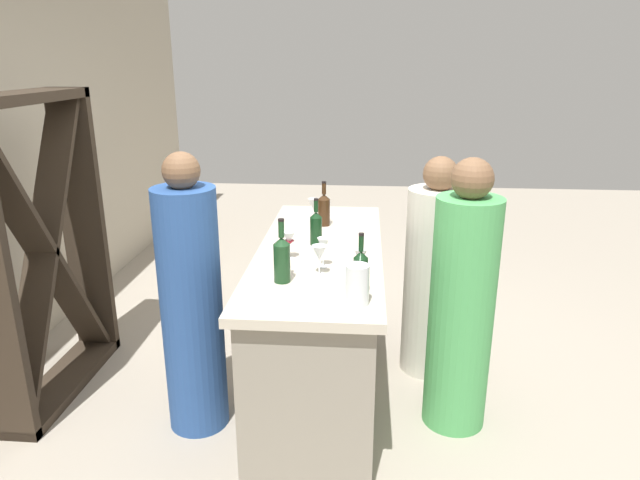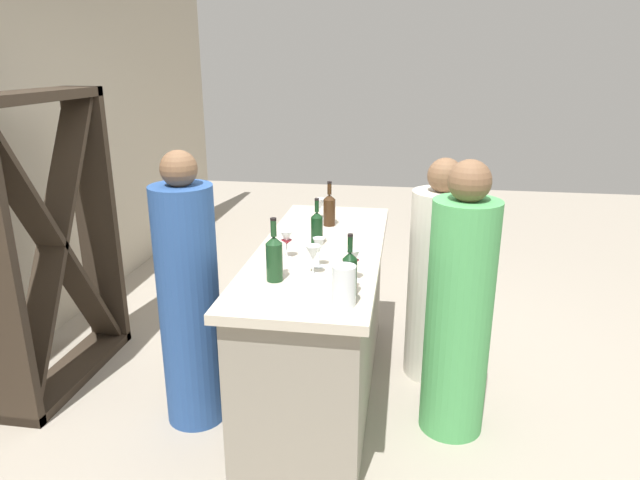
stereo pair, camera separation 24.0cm
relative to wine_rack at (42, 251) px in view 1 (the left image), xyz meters
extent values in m
plane|color=#9E9384|center=(0.13, -1.65, -0.92)|extent=(12.00, 12.00, 0.00)
cube|color=gray|center=(0.13, -1.65, -0.47)|extent=(1.89, 0.65, 0.89)
cube|color=beige|center=(0.13, -1.65, 0.00)|extent=(1.97, 0.73, 0.05)
cube|color=#33281E|center=(0.52, 0.00, 0.00)|extent=(0.06, 0.28, 1.84)
cube|color=#33281E|center=(0.00, 0.00, 0.89)|extent=(1.11, 0.28, 0.06)
cube|color=#33281E|center=(0.00, 0.00, -0.89)|extent=(1.11, 0.28, 0.06)
cube|color=#33281E|center=(0.00, 0.00, 0.00)|extent=(1.02, 0.20, 1.74)
cube|color=#33281E|center=(0.00, 0.00, 0.00)|extent=(1.02, 0.20, 1.74)
cylinder|color=black|center=(-0.54, -1.89, 0.11)|extent=(0.07, 0.07, 0.18)
cone|color=black|center=(-0.54, -1.89, 0.22)|extent=(0.07, 0.07, 0.03)
cylinder|color=black|center=(-0.54, -1.89, 0.28)|extent=(0.02, 0.02, 0.08)
cylinder|color=black|center=(-0.54, -1.89, 0.32)|extent=(0.03, 0.03, 0.01)
cylinder|color=#193D1E|center=(-0.41, -1.50, 0.12)|extent=(0.08, 0.08, 0.20)
cone|color=#193D1E|center=(-0.41, -1.50, 0.24)|extent=(0.08, 0.08, 0.04)
cylinder|color=#193D1E|center=(-0.41, -1.50, 0.30)|extent=(0.03, 0.03, 0.08)
cylinder|color=black|center=(-0.41, -1.50, 0.35)|extent=(0.03, 0.03, 0.01)
cylinder|color=black|center=(0.19, -1.62, 0.11)|extent=(0.07, 0.07, 0.17)
cone|color=black|center=(0.19, -1.62, 0.21)|extent=(0.07, 0.07, 0.03)
cylinder|color=black|center=(0.19, -1.62, 0.26)|extent=(0.03, 0.03, 0.07)
cylinder|color=black|center=(0.19, -1.62, 0.30)|extent=(0.03, 0.03, 0.01)
cylinder|color=#331E0F|center=(0.60, -1.64, 0.11)|extent=(0.08, 0.08, 0.18)
cone|color=#331E0F|center=(0.60, -1.64, 0.22)|extent=(0.08, 0.08, 0.03)
cylinder|color=#331E0F|center=(0.60, -1.64, 0.27)|extent=(0.03, 0.03, 0.07)
cylinder|color=black|center=(0.60, -1.64, 0.32)|extent=(0.03, 0.03, 0.01)
cylinder|color=white|center=(-0.35, -1.89, 0.03)|extent=(0.07, 0.07, 0.00)
cylinder|color=white|center=(-0.35, -1.89, 0.07)|extent=(0.01, 0.01, 0.08)
cone|color=white|center=(-0.35, -1.89, 0.15)|extent=(0.07, 0.07, 0.08)
cone|color=maroon|center=(-0.35, -1.89, 0.12)|extent=(0.06, 0.06, 0.03)
cylinder|color=white|center=(-0.19, -1.69, 0.03)|extent=(0.06, 0.06, 0.00)
cylinder|color=white|center=(-0.19, -1.69, 0.06)|extent=(0.01, 0.01, 0.07)
cone|color=white|center=(-0.19, -1.69, 0.14)|extent=(0.07, 0.07, 0.09)
cylinder|color=white|center=(-0.31, -1.68, 0.03)|extent=(0.06, 0.06, 0.00)
cylinder|color=white|center=(-0.31, -1.68, 0.07)|extent=(0.01, 0.01, 0.08)
cone|color=white|center=(-0.31, -1.68, 0.14)|extent=(0.08, 0.08, 0.08)
cylinder|color=white|center=(0.75, -1.55, 0.03)|extent=(0.06, 0.06, 0.00)
cylinder|color=white|center=(0.75, -1.55, 0.06)|extent=(0.01, 0.01, 0.06)
cone|color=white|center=(0.75, -1.55, 0.13)|extent=(0.07, 0.07, 0.08)
cylinder|color=white|center=(-0.07, -1.49, 0.03)|extent=(0.06, 0.06, 0.00)
cylinder|color=white|center=(-0.07, -1.49, 0.07)|extent=(0.01, 0.01, 0.08)
cone|color=white|center=(-0.07, -1.49, 0.14)|extent=(0.07, 0.07, 0.08)
cone|color=maroon|center=(-0.07, -1.49, 0.12)|extent=(0.06, 0.06, 0.03)
cylinder|color=silver|center=(-0.65, -1.88, 0.12)|extent=(0.11, 0.11, 0.19)
cylinder|color=#4CA559|center=(-0.15, -2.45, -0.25)|extent=(0.41, 0.41, 1.33)
sphere|color=brown|center=(-0.15, -2.45, 0.51)|extent=(0.22, 0.22, 0.22)
cylinder|color=beige|center=(0.44, -2.37, -0.30)|extent=(0.50, 0.50, 1.24)
sphere|color=brown|center=(0.44, -2.37, 0.42)|extent=(0.22, 0.22, 0.22)
cylinder|color=#284C8C|center=(-0.29, -0.98, -0.23)|extent=(0.42, 0.42, 1.39)
sphere|color=brown|center=(-0.29, -0.98, 0.56)|extent=(0.19, 0.19, 0.19)
camera|label=1|loc=(-3.03, -1.90, 1.10)|focal=31.73mm
camera|label=2|loc=(-3.01, -2.14, 1.10)|focal=31.73mm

